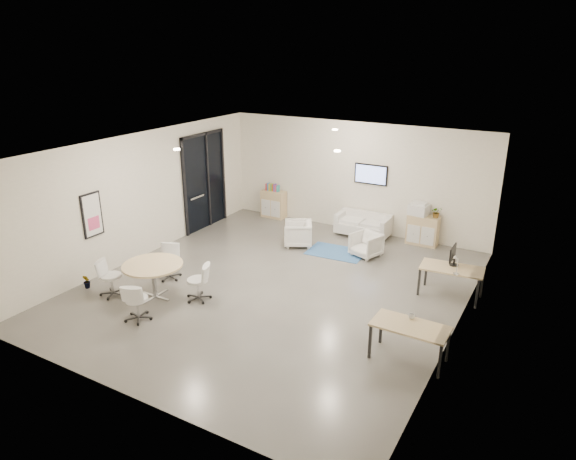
{
  "coord_description": "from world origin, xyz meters",
  "views": [
    {
      "loc": [
        5.49,
        -9.11,
        5.27
      ],
      "look_at": [
        0.09,
        0.4,
        1.27
      ],
      "focal_mm": 32.0,
      "sensor_mm": 36.0,
      "label": 1
    }
  ],
  "objects_px": {
    "loveseat": "(363,225)",
    "armchair_right": "(366,244)",
    "armchair_left": "(298,232)",
    "sideboard_right": "(423,230)",
    "round_table": "(153,268)",
    "sideboard_left": "(274,204)",
    "desk_rear": "(452,271)",
    "desk_front": "(410,329)"
  },
  "relations": [
    {
      "from": "armchair_left",
      "to": "armchair_right",
      "type": "height_order",
      "value": "armchair_left"
    },
    {
      "from": "armchair_left",
      "to": "desk_front",
      "type": "distance_m",
      "value": 5.77
    },
    {
      "from": "sideboard_left",
      "to": "desk_rear",
      "type": "relative_size",
      "value": 0.63
    },
    {
      "from": "sideboard_right",
      "to": "sideboard_left",
      "type": "bearing_deg",
      "value": 179.95
    },
    {
      "from": "armchair_right",
      "to": "desk_front",
      "type": "height_order",
      "value": "armchair_right"
    },
    {
      "from": "sideboard_left",
      "to": "desk_front",
      "type": "relative_size",
      "value": 0.65
    },
    {
      "from": "loveseat",
      "to": "armchair_right",
      "type": "xyz_separation_m",
      "value": [
        0.63,
        -1.39,
        0.03
      ]
    },
    {
      "from": "armchair_right",
      "to": "desk_front",
      "type": "xyz_separation_m",
      "value": [
        2.39,
        -4.05,
        0.27
      ]
    },
    {
      "from": "desk_rear",
      "to": "desk_front",
      "type": "relative_size",
      "value": 1.03
    },
    {
      "from": "sideboard_right",
      "to": "loveseat",
      "type": "relative_size",
      "value": 0.55
    },
    {
      "from": "desk_rear",
      "to": "loveseat",
      "type": "bearing_deg",
      "value": 134.74
    },
    {
      "from": "sideboard_left",
      "to": "armchair_left",
      "type": "distance_m",
      "value": 2.55
    },
    {
      "from": "armchair_left",
      "to": "desk_rear",
      "type": "xyz_separation_m",
      "value": [
        4.37,
        -1.02,
        0.24
      ]
    },
    {
      "from": "round_table",
      "to": "loveseat",
      "type": "bearing_deg",
      "value": 66.63
    },
    {
      "from": "sideboard_right",
      "to": "loveseat",
      "type": "xyz_separation_m",
      "value": [
        -1.68,
        -0.16,
        -0.11
      ]
    },
    {
      "from": "sideboard_right",
      "to": "desk_rear",
      "type": "bearing_deg",
      "value": -63.21
    },
    {
      "from": "sideboard_left",
      "to": "armchair_right",
      "type": "distance_m",
      "value": 4.07
    },
    {
      "from": "sideboard_left",
      "to": "armchair_right",
      "type": "height_order",
      "value": "sideboard_left"
    },
    {
      "from": "loveseat",
      "to": "sideboard_right",
      "type": "bearing_deg",
      "value": 4.97
    },
    {
      "from": "sideboard_right",
      "to": "loveseat",
      "type": "height_order",
      "value": "sideboard_right"
    },
    {
      "from": "sideboard_left",
      "to": "desk_front",
      "type": "bearing_deg",
      "value": -42.36
    },
    {
      "from": "sideboard_left",
      "to": "armchair_right",
      "type": "bearing_deg",
      "value": -22.47
    },
    {
      "from": "sideboard_right",
      "to": "loveseat",
      "type": "bearing_deg",
      "value": -174.69
    },
    {
      "from": "sideboard_left",
      "to": "armchair_left",
      "type": "xyz_separation_m",
      "value": [
        1.84,
        -1.77,
        -0.06
      ]
    },
    {
      "from": "desk_front",
      "to": "armchair_left",
      "type": "bearing_deg",
      "value": 139.27
    },
    {
      "from": "armchair_right",
      "to": "desk_rear",
      "type": "height_order",
      "value": "desk_rear"
    },
    {
      "from": "armchair_left",
      "to": "round_table",
      "type": "xyz_separation_m",
      "value": [
        -1.25,
        -4.27,
        0.33
      ]
    },
    {
      "from": "loveseat",
      "to": "armchair_left",
      "type": "relative_size",
      "value": 2.03
    },
    {
      "from": "loveseat",
      "to": "desk_front",
      "type": "xyz_separation_m",
      "value": [
        3.02,
        -5.45,
        0.31
      ]
    },
    {
      "from": "sideboard_right",
      "to": "armchair_left",
      "type": "bearing_deg",
      "value": -149.24
    },
    {
      "from": "sideboard_right",
      "to": "desk_rear",
      "type": "xyz_separation_m",
      "value": [
        1.41,
        -2.79,
        0.2
      ]
    },
    {
      "from": "sideboard_left",
      "to": "loveseat",
      "type": "xyz_separation_m",
      "value": [
        3.13,
        -0.16,
        -0.12
      ]
    },
    {
      "from": "sideboard_left",
      "to": "sideboard_right",
      "type": "height_order",
      "value": "sideboard_left"
    },
    {
      "from": "sideboard_right",
      "to": "loveseat",
      "type": "distance_m",
      "value": 1.69
    },
    {
      "from": "loveseat",
      "to": "round_table",
      "type": "height_order",
      "value": "round_table"
    },
    {
      "from": "armchair_right",
      "to": "round_table",
      "type": "height_order",
      "value": "round_table"
    },
    {
      "from": "sideboard_left",
      "to": "armchair_left",
      "type": "relative_size",
      "value": 1.15
    },
    {
      "from": "sideboard_left",
      "to": "armchair_left",
      "type": "bearing_deg",
      "value": -43.83
    },
    {
      "from": "loveseat",
      "to": "desk_front",
      "type": "bearing_deg",
      "value": -61.35
    },
    {
      "from": "round_table",
      "to": "sideboard_right",
      "type": "bearing_deg",
      "value": 55.05
    },
    {
      "from": "sideboard_left",
      "to": "armchair_right",
      "type": "xyz_separation_m",
      "value": [
        3.76,
        -1.55,
        -0.09
      ]
    },
    {
      "from": "sideboard_right",
      "to": "round_table",
      "type": "distance_m",
      "value": 7.36
    }
  ]
}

